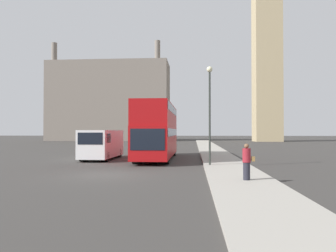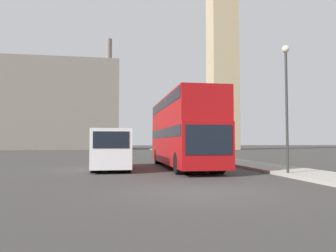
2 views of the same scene
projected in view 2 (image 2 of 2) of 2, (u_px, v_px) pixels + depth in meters
ground_plane at (198, 191)px, 10.68m from camera, size 300.00×300.00×0.00m
clock_tower at (222, 4)px, 72.19m from camera, size 6.16×6.33×62.31m
building_block_distant at (51, 105)px, 69.79m from camera, size 28.67×10.64×23.02m
red_double_decker_bus at (183, 129)px, 20.30m from camera, size 2.52×11.21×4.30m
white_van at (111, 148)px, 19.04m from camera, size 2.12×6.10×2.30m
street_lamp at (286, 89)px, 15.58m from camera, size 0.36×0.36×6.08m
parked_sedan at (111, 150)px, 39.22m from camera, size 1.87×4.55×1.52m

